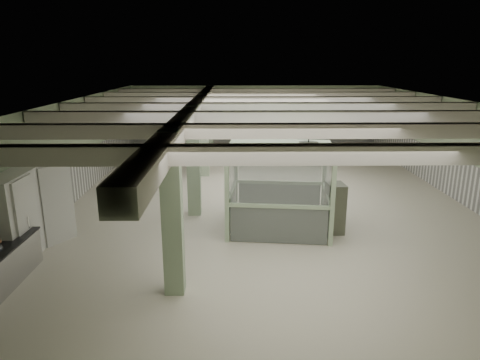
{
  "coord_description": "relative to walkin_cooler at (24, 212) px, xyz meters",
  "views": [
    {
      "loc": [
        -1.2,
        -14.51,
        4.93
      ],
      "look_at": [
        -1.0,
        -1.5,
        1.3
      ],
      "focal_mm": 32.0,
      "sensor_mm": 36.0,
      "label": 1
    }
  ],
  "objects": [
    {
      "name": "floor",
      "position": [
        6.62,
        4.0,
        -1.17
      ],
      "size": [
        20.0,
        20.0,
        0.0
      ],
      "primitive_type": "plane",
      "color": "silver",
      "rests_on": "ground"
    },
    {
      "name": "ceiling",
      "position": [
        6.62,
        4.0,
        2.43
      ],
      "size": [
        14.0,
        20.0,
        0.02
      ],
      "primitive_type": "cube",
      "color": "beige",
      "rests_on": "wall_back"
    },
    {
      "name": "wall_back",
      "position": [
        6.62,
        14.0,
        0.63
      ],
      "size": [
        14.0,
        0.02,
        3.6
      ],
      "primitive_type": "cube",
      "color": "#A7B994",
      "rests_on": "floor"
    },
    {
      "name": "wall_front",
      "position": [
        6.62,
        -6.0,
        0.63
      ],
      "size": [
        14.0,
        0.02,
        3.6
      ],
      "primitive_type": "cube",
      "color": "#A7B994",
      "rests_on": "floor"
    },
    {
      "name": "wall_left",
      "position": [
        -0.38,
        4.0,
        0.63
      ],
      "size": [
        0.02,
        20.0,
        3.6
      ],
      "primitive_type": "cube",
      "color": "#A7B994",
      "rests_on": "floor"
    },
    {
      "name": "wall_right",
      "position": [
        13.62,
        4.0,
        0.63
      ],
      "size": [
        0.02,
        20.0,
        3.6
      ],
      "primitive_type": "cube",
      "color": "#A7B994",
      "rests_on": "floor"
    },
    {
      "name": "wainscot_left",
      "position": [
        -0.35,
        4.0,
        -0.42
      ],
      "size": [
        0.05,
        19.9,
        1.5
      ],
      "primitive_type": "cube",
      "color": "white",
      "rests_on": "floor"
    },
    {
      "name": "wainscot_right",
      "position": [
        13.6,
        4.0,
        -0.42
      ],
      "size": [
        0.05,
        19.9,
        1.5
      ],
      "primitive_type": "cube",
      "color": "white",
      "rests_on": "floor"
    },
    {
      "name": "wainscot_back",
      "position": [
        6.62,
        13.97,
        -0.42
      ],
      "size": [
        13.9,
        0.05,
        1.5
      ],
      "primitive_type": "cube",
      "color": "white",
      "rests_on": "floor"
    },
    {
      "name": "girder",
      "position": [
        4.12,
        4.0,
        2.21
      ],
      "size": [
        0.45,
        19.9,
        0.4
      ],
      "primitive_type": "cube",
      "color": "beige",
      "rests_on": "ceiling"
    },
    {
      "name": "beam_a",
      "position": [
        6.62,
        -3.5,
        2.25
      ],
      "size": [
        13.9,
        0.35,
        0.32
      ],
      "primitive_type": "cube",
      "color": "beige",
      "rests_on": "ceiling"
    },
    {
      "name": "beam_b",
      "position": [
        6.62,
        -1.0,
        2.25
      ],
      "size": [
        13.9,
        0.35,
        0.32
      ],
      "primitive_type": "cube",
      "color": "beige",
      "rests_on": "ceiling"
    },
    {
      "name": "beam_c",
      "position": [
        6.62,
        1.5,
        2.25
      ],
      "size": [
        13.9,
        0.35,
        0.32
      ],
      "primitive_type": "cube",
      "color": "beige",
      "rests_on": "ceiling"
    },
    {
      "name": "beam_d",
      "position": [
        6.62,
        4.0,
        2.25
      ],
      "size": [
        13.9,
        0.35,
        0.32
      ],
      "primitive_type": "cube",
      "color": "beige",
      "rests_on": "ceiling"
    },
    {
      "name": "beam_e",
      "position": [
        6.62,
        6.5,
        2.25
      ],
      "size": [
        13.9,
        0.35,
        0.32
      ],
      "primitive_type": "cube",
      "color": "beige",
      "rests_on": "ceiling"
    },
    {
      "name": "beam_f",
      "position": [
        6.62,
        9.0,
        2.25
      ],
      "size": [
        13.9,
        0.35,
        0.32
      ],
      "primitive_type": "cube",
      "color": "beige",
      "rests_on": "ceiling"
    },
    {
      "name": "beam_g",
      "position": [
        6.62,
        11.5,
        2.25
      ],
      "size": [
        13.9,
        0.35,
        0.32
      ],
      "primitive_type": "cube",
      "color": "beige",
      "rests_on": "ceiling"
    },
    {
      "name": "column_a",
      "position": [
        4.12,
        -2.0,
        0.63
      ],
      "size": [
        0.42,
        0.42,
        3.6
      ],
      "primitive_type": "cube",
      "color": "#98AF8D",
      "rests_on": "floor"
    },
    {
      "name": "column_b",
      "position": [
        4.12,
        3.0,
        0.63
      ],
      "size": [
        0.42,
        0.42,
        3.6
      ],
      "primitive_type": "cube",
      "color": "#98AF8D",
      "rests_on": "floor"
    },
    {
      "name": "column_c",
      "position": [
        4.12,
        8.0,
        0.63
      ],
      "size": [
        0.42,
        0.42,
        3.6
      ],
      "primitive_type": "cube",
      "color": "#98AF8D",
      "rests_on": "floor"
    },
    {
      "name": "column_d",
      "position": [
        4.12,
        12.0,
        0.63
      ],
      "size": [
        0.42,
        0.42,
        3.6
      ],
      "primitive_type": "cube",
      "color": "#98AF8D",
      "rests_on": "floor"
    },
    {
      "name": "pendant_front",
      "position": [
        7.12,
        -1.0,
        1.88
      ],
      "size": [
        0.44,
        0.44,
        0.22
      ],
      "primitive_type": "cone",
      "rotation": [
        3.14,
        0.0,
        0.0
      ],
      "color": "#2F3C2D",
      "rests_on": "ceiling"
    },
    {
      "name": "pendant_mid",
      "position": [
        7.12,
        4.5,
        1.88
      ],
      "size": [
        0.44,
        0.44,
        0.22
      ],
      "primitive_type": "cone",
      "rotation": [
        3.14,
        0.0,
        0.0
      ],
      "color": "#2F3C2D",
      "rests_on": "ceiling"
    },
    {
      "name": "pendant_back",
      "position": [
        7.12,
        9.5,
        1.88
      ],
      "size": [
        0.44,
        0.44,
        0.22
      ],
      "primitive_type": "cone",
      "rotation": [
        3.14,
        0.0,
        0.0
      ],
      "color": "#2F3C2D",
      "rests_on": "ceiling"
    },
    {
      "name": "walkin_cooler",
      "position": [
        0.0,
        0.0,
        0.0
      ],
      "size": [
        1.07,
        2.56,
        2.35
      ],
      "color": "silver",
      "rests_on": "floor"
    },
    {
      "name": "guard_booth",
      "position": [
        6.79,
        1.71,
        0.54
      ],
      "size": [
        3.39,
        2.96,
        2.51
      ],
      "rotation": [
        0.0,
        0.0,
        -0.11
      ],
      "color": "#A9C49D",
      "rests_on": "floor"
    },
    {
      "name": "filing_cabinet",
      "position": [
        8.41,
        1.36,
        -0.43
      ],
      "size": [
        0.53,
        0.72,
        1.49
      ],
      "primitive_type": "cube",
      "rotation": [
        0.0,
        0.0,
        0.07
      ],
      "color": "#5B5F4F",
      "rests_on": "floor"
    }
  ]
}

